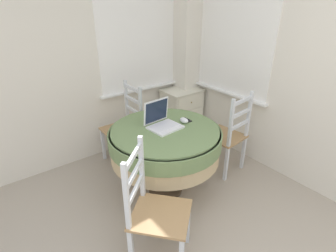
{
  "coord_description": "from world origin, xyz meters",
  "views": [
    {
      "loc": [
        -0.74,
        -0.25,
        1.86
      ],
      "look_at": [
        0.74,
        1.7,
        0.67
      ],
      "focal_mm": 28.0,
      "sensor_mm": 36.0,
      "label": 1
    }
  ],
  "objects_px": {
    "dining_chair_near_back_window": "(125,127)",
    "corner_cabinet": "(182,113)",
    "round_dining_table": "(165,142)",
    "dining_chair_near_right_window": "(227,136)",
    "dining_chair_camera_near": "(154,211)",
    "cell_phone": "(186,120)",
    "computer_mouse": "(184,120)",
    "laptop": "(162,122)"
  },
  "relations": [
    {
      "from": "dining_chair_near_right_window",
      "to": "corner_cabinet",
      "type": "height_order",
      "value": "dining_chair_near_right_window"
    },
    {
      "from": "cell_phone",
      "to": "computer_mouse",
      "type": "bearing_deg",
      "value": -153.24
    },
    {
      "from": "laptop",
      "to": "dining_chair_camera_near",
      "type": "distance_m",
      "value": 0.91
    },
    {
      "from": "dining_chair_near_right_window",
      "to": "laptop",
      "type": "bearing_deg",
      "value": 167.86
    },
    {
      "from": "cell_phone",
      "to": "laptop",
      "type": "bearing_deg",
      "value": 173.38
    },
    {
      "from": "dining_chair_camera_near",
      "to": "corner_cabinet",
      "type": "xyz_separation_m",
      "value": [
        1.51,
        1.48,
        -0.1
      ]
    },
    {
      "from": "dining_chair_near_back_window",
      "to": "dining_chair_near_right_window",
      "type": "relative_size",
      "value": 1.0
    },
    {
      "from": "dining_chair_near_back_window",
      "to": "corner_cabinet",
      "type": "xyz_separation_m",
      "value": [
        0.99,
        0.1,
        -0.1
      ]
    },
    {
      "from": "round_dining_table",
      "to": "dining_chair_near_right_window",
      "type": "xyz_separation_m",
      "value": [
        0.8,
        -0.11,
        -0.14
      ]
    },
    {
      "from": "cell_phone",
      "to": "corner_cabinet",
      "type": "distance_m",
      "value": 1.18
    },
    {
      "from": "round_dining_table",
      "to": "dining_chair_near_back_window",
      "type": "height_order",
      "value": "dining_chair_near_back_window"
    },
    {
      "from": "dining_chair_near_back_window",
      "to": "dining_chair_camera_near",
      "type": "distance_m",
      "value": 1.47
    },
    {
      "from": "dining_chair_near_back_window",
      "to": "corner_cabinet",
      "type": "relative_size",
      "value": 1.39
    },
    {
      "from": "dining_chair_camera_near",
      "to": "dining_chair_near_right_window",
      "type": "bearing_deg",
      "value": 19.38
    },
    {
      "from": "laptop",
      "to": "dining_chair_near_back_window",
      "type": "height_order",
      "value": "laptop"
    },
    {
      "from": "cell_phone",
      "to": "corner_cabinet",
      "type": "relative_size",
      "value": 0.16
    },
    {
      "from": "cell_phone",
      "to": "dining_chair_camera_near",
      "type": "xyz_separation_m",
      "value": [
        -0.83,
        -0.61,
        -0.29
      ]
    },
    {
      "from": "cell_phone",
      "to": "dining_chair_near_right_window",
      "type": "bearing_deg",
      "value": -15.12
    },
    {
      "from": "round_dining_table",
      "to": "laptop",
      "type": "relative_size",
      "value": 3.47
    },
    {
      "from": "laptop",
      "to": "dining_chair_near_right_window",
      "type": "height_order",
      "value": "laptop"
    },
    {
      "from": "round_dining_table",
      "to": "dining_chair_camera_near",
      "type": "relative_size",
      "value": 1.12
    },
    {
      "from": "cell_phone",
      "to": "dining_chair_near_back_window",
      "type": "relative_size",
      "value": 0.12
    },
    {
      "from": "dining_chair_near_right_window",
      "to": "dining_chair_camera_near",
      "type": "distance_m",
      "value": 1.42
    },
    {
      "from": "round_dining_table",
      "to": "corner_cabinet",
      "type": "relative_size",
      "value": 1.56
    },
    {
      "from": "dining_chair_camera_near",
      "to": "computer_mouse",
      "type": "bearing_deg",
      "value": 36.96
    },
    {
      "from": "dining_chair_near_right_window",
      "to": "dining_chair_camera_near",
      "type": "xyz_separation_m",
      "value": [
        -1.34,
        -0.47,
        0.0
      ]
    },
    {
      "from": "corner_cabinet",
      "to": "dining_chair_camera_near",
      "type": "bearing_deg",
      "value": -135.47
    },
    {
      "from": "round_dining_table",
      "to": "cell_phone",
      "type": "xyz_separation_m",
      "value": [
        0.29,
        0.02,
        0.15
      ]
    },
    {
      "from": "cell_phone",
      "to": "dining_chair_near_back_window",
      "type": "distance_m",
      "value": 0.88
    },
    {
      "from": "computer_mouse",
      "to": "dining_chair_camera_near",
      "type": "relative_size",
      "value": 0.11
    },
    {
      "from": "laptop",
      "to": "corner_cabinet",
      "type": "height_order",
      "value": "laptop"
    },
    {
      "from": "cell_phone",
      "to": "corner_cabinet",
      "type": "xyz_separation_m",
      "value": [
        0.68,
        0.87,
        -0.39
      ]
    },
    {
      "from": "round_dining_table",
      "to": "laptop",
      "type": "bearing_deg",
      "value": 82.95
    },
    {
      "from": "dining_chair_near_right_window",
      "to": "corner_cabinet",
      "type": "distance_m",
      "value": 1.03
    },
    {
      "from": "computer_mouse",
      "to": "dining_chair_near_right_window",
      "type": "distance_m",
      "value": 0.66
    },
    {
      "from": "corner_cabinet",
      "to": "round_dining_table",
      "type": "bearing_deg",
      "value": -137.21
    },
    {
      "from": "laptop",
      "to": "cell_phone",
      "type": "xyz_separation_m",
      "value": [
        0.28,
        -0.03,
        -0.05
      ]
    },
    {
      "from": "dining_chair_near_back_window",
      "to": "dining_chair_camera_near",
      "type": "relative_size",
      "value": 1.0
    },
    {
      "from": "round_dining_table",
      "to": "corner_cabinet",
      "type": "distance_m",
      "value": 1.35
    },
    {
      "from": "round_dining_table",
      "to": "cell_phone",
      "type": "distance_m",
      "value": 0.33
    },
    {
      "from": "laptop",
      "to": "round_dining_table",
      "type": "bearing_deg",
      "value": -97.05
    },
    {
      "from": "laptop",
      "to": "computer_mouse",
      "type": "xyz_separation_m",
      "value": [
        0.23,
        -0.06,
        -0.03
      ]
    }
  ]
}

